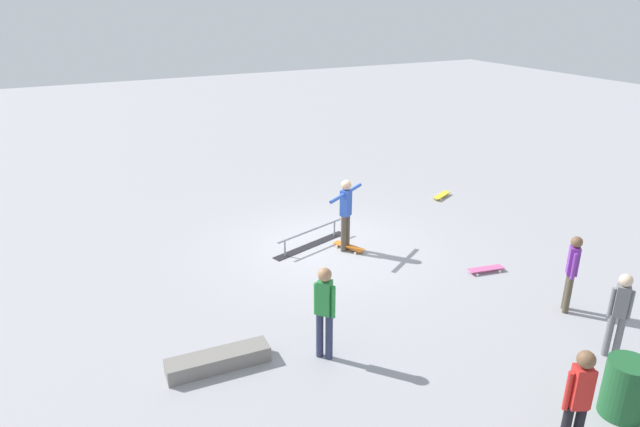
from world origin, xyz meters
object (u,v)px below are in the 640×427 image
grind_rail (311,239)px  trash_bin (625,388)px  bystander_purple_shirt (572,270)px  loose_skateboard_pink (486,269)px  skate_ledge (218,360)px  skateboard_main (349,247)px  skater_main (346,210)px  loose_skateboard_yellow (442,195)px  bystander_grey_shirt (619,311)px  bystander_red_shirt (578,400)px  bystander_green_shirt (324,308)px

grind_rail → trash_bin: size_ratio=2.46×
bystander_purple_shirt → loose_skateboard_pink: (0.25, -1.88, -0.79)m
skate_ledge → skateboard_main: size_ratio=2.04×
skater_main → loose_skateboard_yellow: (-4.29, -1.88, -0.92)m
loose_skateboard_pink → skate_ledge: bearing=-164.0°
skateboard_main → skater_main: bearing=-131.7°
trash_bin → grind_rail: bearing=-78.2°
bystander_grey_shirt → skater_main: bearing=-22.2°
skateboard_main → trash_bin: trash_bin is taller
skateboard_main → loose_skateboard_pink: 3.12m
bystander_purple_shirt → loose_skateboard_yellow: (-1.86, -6.11, -0.79)m
skate_ledge → bystander_red_shirt: bystander_red_shirt is taller
skate_ledge → skateboard_main: bearing=-143.9°
grind_rail → bystander_grey_shirt: (-2.57, 6.14, 0.68)m
skater_main → loose_skateboard_pink: skater_main is taller
bystander_green_shirt → bystander_grey_shirt: bystander_green_shirt is taller
skate_ledge → bystander_grey_shirt: (-5.91, 2.60, 0.72)m
skater_main → bystander_red_shirt: bearing=53.4°
bystander_grey_shirt → trash_bin: (1.08, 1.00, -0.42)m
loose_skateboard_yellow → skate_ledge: bearing=3.5°
skateboard_main → bystander_green_shirt: bearing=-58.8°
skateboard_main → loose_skateboard_yellow: 4.62m
bystander_green_shirt → bystander_purple_shirt: size_ratio=1.07×
skate_ledge → skater_main: size_ratio=0.97×
bystander_red_shirt → bystander_purple_shirt: bearing=65.7°
skateboard_main → bystander_red_shirt: bystander_red_shirt is taller
skate_ledge → grind_rail: bearing=-133.3°
grind_rail → bystander_purple_shirt: bystander_purple_shirt is taller
trash_bin → loose_skateboard_pink: bearing=-107.3°
skater_main → grind_rail: bearing=-74.6°
skater_main → bystander_grey_shirt: skater_main is taller
bystander_green_shirt → loose_skateboard_pink: bystander_green_shirt is taller
skateboard_main → loose_skateboard_yellow: (-4.20, -1.91, 0.00)m
grind_rail → skate_ledge: (3.34, 3.54, -0.05)m
skateboard_main → loose_skateboard_yellow: same height
skater_main → bystander_red_shirt: skater_main is taller
bystander_red_shirt → skateboard_main: bearing=109.2°
skate_ledge → skater_main: (-3.97, -2.98, 0.87)m
grind_rail → bystander_purple_shirt: (-3.05, 4.79, 0.68)m
bystander_red_shirt → bystander_grey_shirt: bystander_red_shirt is taller
skateboard_main → loose_skateboard_pink: size_ratio=0.99×
grind_rail → loose_skateboard_pink: bearing=115.8°
skate_ledge → bystander_grey_shirt: bearing=156.3°
skater_main → skateboard_main: skater_main is taller
skater_main → trash_bin: size_ratio=1.95×
grind_rail → loose_skateboard_pink: size_ratio=2.62×
grind_rail → bystander_red_shirt: 7.42m
loose_skateboard_pink → trash_bin: trash_bin is taller
skateboard_main → bystander_grey_shirt: (-1.86, 5.55, 0.78)m
skate_ledge → bystander_green_shirt: bystander_green_shirt is taller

